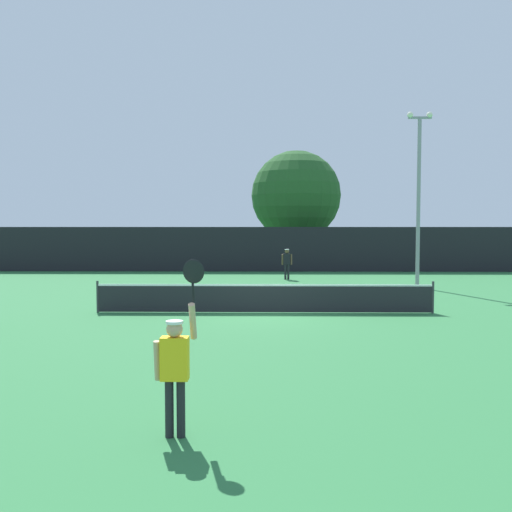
% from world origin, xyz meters
% --- Properties ---
extents(ground_plane, '(120.00, 120.00, 0.00)m').
position_xyz_m(ground_plane, '(0.00, 0.00, 0.00)').
color(ground_plane, '#2D723D').
extents(tennis_net, '(11.34, 0.08, 1.07)m').
position_xyz_m(tennis_net, '(0.00, 0.00, 0.51)').
color(tennis_net, '#232328').
rests_on(tennis_net, ground).
extents(perimeter_fence, '(37.89, 0.12, 2.85)m').
position_xyz_m(perimeter_fence, '(0.00, 16.78, 1.43)').
color(perimeter_fence, black).
rests_on(perimeter_fence, ground).
extents(player_serving, '(0.67, 0.39, 2.46)m').
position_xyz_m(player_serving, '(-1.22, -10.92, 1.07)').
color(player_serving, yellow).
rests_on(player_serving, ground).
extents(player_receiving, '(0.57, 0.24, 1.66)m').
position_xyz_m(player_receiving, '(1.22, 11.53, 1.02)').
color(player_receiving, black).
rests_on(player_receiving, ground).
extents(tennis_ball, '(0.07, 0.07, 0.07)m').
position_xyz_m(tennis_ball, '(0.49, 3.22, 0.03)').
color(tennis_ball, '#CCE033').
rests_on(tennis_ball, ground).
extents(light_pole, '(1.18, 0.28, 8.24)m').
position_xyz_m(light_pole, '(7.25, 7.76, 4.68)').
color(light_pole, gray).
rests_on(light_pole, ground).
extents(large_tree, '(6.59, 6.59, 8.45)m').
position_xyz_m(large_tree, '(2.33, 22.49, 5.15)').
color(large_tree, brown).
rests_on(large_tree, ground).
extents(parked_car_near, '(2.23, 4.34, 1.69)m').
position_xyz_m(parked_car_near, '(-7.48, 25.23, 0.78)').
color(parked_car_near, black).
rests_on(parked_car_near, ground).
extents(parked_car_mid, '(2.10, 4.28, 1.69)m').
position_xyz_m(parked_car_mid, '(2.55, 25.58, 0.78)').
color(parked_car_mid, black).
rests_on(parked_car_mid, ground).
extents(parked_car_far, '(2.39, 4.40, 1.69)m').
position_xyz_m(parked_car_far, '(6.55, 22.64, 0.78)').
color(parked_car_far, white).
rests_on(parked_car_far, ground).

